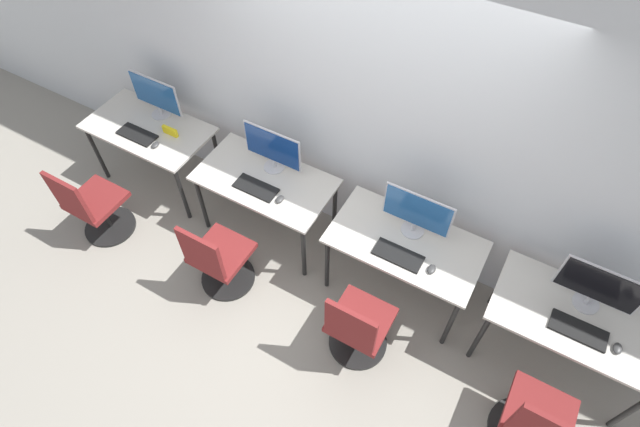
% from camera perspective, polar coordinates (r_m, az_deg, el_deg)
% --- Properties ---
extents(ground_plane, '(20.00, 20.00, 0.00)m').
position_cam_1_polar(ground_plane, '(4.53, -0.83, -7.98)').
color(ground_plane, gray).
extents(wall_back, '(12.00, 0.05, 2.80)m').
position_cam_1_polar(wall_back, '(3.89, 4.84, 11.40)').
color(wall_back, '#B7BCC1').
rests_on(wall_back, ground_plane).
extents(desk_far_left, '(1.20, 0.66, 0.72)m').
position_cam_1_polar(desk_far_left, '(5.09, -18.91, 8.68)').
color(desk_far_left, '#BCB7AD').
rests_on(desk_far_left, ground_plane).
extents(monitor_far_left, '(0.55, 0.18, 0.42)m').
position_cam_1_polar(monitor_far_left, '(5.00, -18.27, 12.68)').
color(monitor_far_left, '#B2B2B7').
rests_on(monitor_far_left, desk_far_left).
extents(keyboard_far_left, '(0.38, 0.17, 0.02)m').
position_cam_1_polar(keyboard_far_left, '(4.98, -20.17, 8.47)').
color(keyboard_far_left, black).
rests_on(keyboard_far_left, desk_far_left).
extents(mouse_far_left, '(0.06, 0.09, 0.03)m').
position_cam_1_polar(mouse_far_left, '(4.81, -18.31, 7.46)').
color(mouse_far_left, '#333333').
rests_on(mouse_far_left, desk_far_left).
extents(office_chair_far_left, '(0.48, 0.48, 0.88)m').
position_cam_1_polar(office_chair_far_left, '(5.01, -24.42, 0.55)').
color(office_chair_far_left, black).
rests_on(office_chair_far_left, ground_plane).
extents(desk_left, '(1.20, 0.66, 0.72)m').
position_cam_1_polar(desk_left, '(4.39, -6.27, 3.28)').
color(desk_left, '#BCB7AD').
rests_on(desk_left, ground_plane).
extents(monitor_left, '(0.55, 0.18, 0.42)m').
position_cam_1_polar(monitor_left, '(4.26, -5.44, 7.39)').
color(monitor_left, '#B2B2B7').
rests_on(monitor_left, desk_left).
extents(keyboard_left, '(0.38, 0.17, 0.02)m').
position_cam_1_polar(keyboard_left, '(4.26, -7.34, 2.94)').
color(keyboard_left, black).
rests_on(keyboard_left, desk_left).
extents(mouse_left, '(0.06, 0.09, 0.03)m').
position_cam_1_polar(mouse_left, '(4.15, -4.63, 1.63)').
color(mouse_left, '#333333').
rests_on(mouse_left, desk_left).
extents(office_chair_left, '(0.48, 0.48, 0.88)m').
position_cam_1_polar(office_chair_left, '(4.31, -11.50, -5.35)').
color(office_chair_left, black).
rests_on(office_chair_left, ground_plane).
extents(desk_right, '(1.20, 0.66, 0.72)m').
position_cam_1_polar(desk_right, '(4.02, 9.68, -3.80)').
color(desk_right, '#BCB7AD').
rests_on(desk_right, ground_plane).
extents(monitor_right, '(0.55, 0.18, 0.42)m').
position_cam_1_polar(monitor_right, '(3.85, 11.01, 0.10)').
color(monitor_right, '#B2B2B7').
rests_on(monitor_right, desk_right).
extents(keyboard_right, '(0.38, 0.17, 0.02)m').
position_cam_1_polar(keyboard_right, '(3.86, 8.92, -4.73)').
color(keyboard_right, black).
rests_on(keyboard_right, desk_right).
extents(mouse_right, '(0.06, 0.09, 0.03)m').
position_cam_1_polar(mouse_right, '(3.83, 12.63, -6.23)').
color(mouse_right, '#333333').
rests_on(mouse_right, desk_right).
extents(office_chair_right, '(0.48, 0.48, 0.88)m').
position_cam_1_polar(office_chair_right, '(3.94, 4.28, -13.02)').
color(office_chair_right, black).
rests_on(office_chair_right, ground_plane).
extents(desk_far_right, '(1.20, 0.66, 0.72)m').
position_cam_1_polar(desk_far_right, '(4.06, 27.26, -11.11)').
color(desk_far_right, '#BCB7AD').
rests_on(desk_far_right, ground_plane).
extents(monitor_far_right, '(0.55, 0.18, 0.42)m').
position_cam_1_polar(monitor_far_right, '(3.91, 29.28, -7.37)').
color(monitor_far_right, '#B2B2B7').
rests_on(monitor_far_right, desk_far_right).
extents(keyboard_far_right, '(0.38, 0.17, 0.02)m').
position_cam_1_polar(keyboard_far_right, '(3.93, 27.43, -11.76)').
color(keyboard_far_right, black).
rests_on(keyboard_far_right, desk_far_right).
extents(mouse_far_right, '(0.06, 0.09, 0.03)m').
position_cam_1_polar(mouse_far_right, '(3.98, 30.87, -13.11)').
color(mouse_far_right, '#333333').
rests_on(mouse_far_right, desk_far_right).
extents(office_chair_far_right, '(0.48, 0.48, 0.88)m').
position_cam_1_polar(office_chair_far_right, '(3.96, 23.30, -21.24)').
color(office_chair_far_right, black).
rests_on(office_chair_far_right, ground_plane).
extents(placard_far_left, '(0.16, 0.03, 0.08)m').
position_cam_1_polar(placard_far_left, '(4.87, -16.76, 9.00)').
color(placard_far_left, yellow).
rests_on(placard_far_left, desk_far_left).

